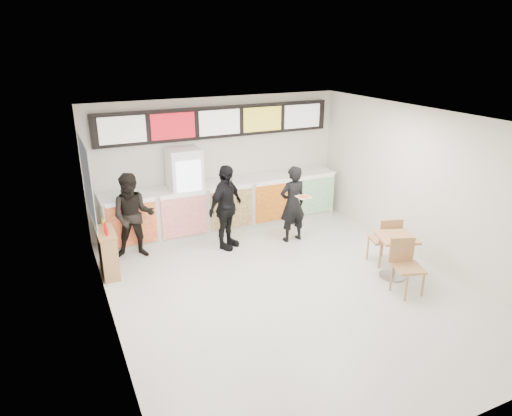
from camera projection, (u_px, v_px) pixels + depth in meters
floor at (290, 289)px, 8.14m from camera, size 7.00×7.00×0.00m
ceiling at (295, 121)px, 7.10m from camera, size 7.00×7.00×0.00m
wall_back at (219, 162)px, 10.60m from camera, size 6.00×0.00×6.00m
wall_left at (106, 242)px, 6.44m from camera, size 0.00×7.00×7.00m
wall_right at (428, 187)px, 8.81m from camera, size 0.00×7.00×7.00m
service_counter at (226, 205)px, 10.57m from camera, size 5.56×0.77×1.14m
menu_board at (219, 122)px, 10.19m from camera, size 5.50×0.14×0.70m
drinks_fridge at (186, 193)px, 10.07m from camera, size 0.70×0.67×2.00m
mirror_panel at (87, 180)px, 8.44m from camera, size 0.01×2.00×1.50m
customer_main at (293, 204)px, 9.85m from camera, size 0.63×0.43×1.69m
customer_left at (133, 216)px, 9.08m from camera, size 1.00×0.87×1.76m
customer_mid at (226, 207)px, 9.47m from camera, size 1.13×0.96×1.81m
pizza_slice at (304, 197)px, 9.36m from camera, size 0.36×0.36×0.02m
cafe_table at (395, 249)px, 8.37m from camera, size 0.97×1.74×0.98m
condiment_ledge at (108, 252)px, 8.51m from camera, size 0.32×0.79×1.05m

